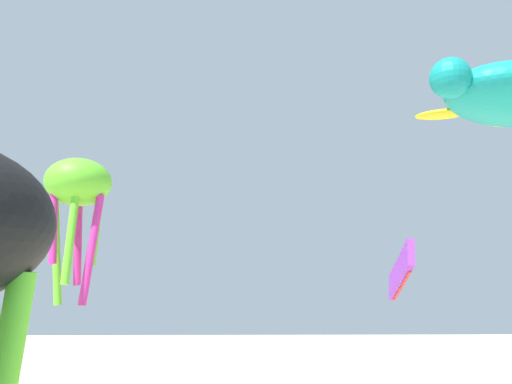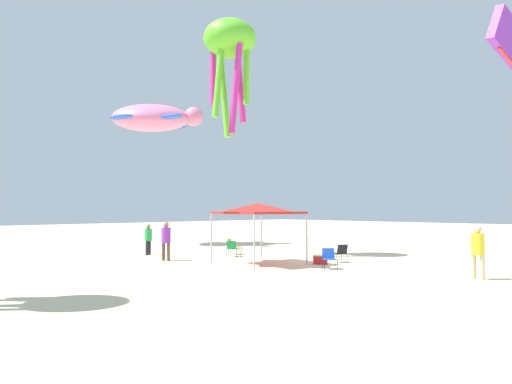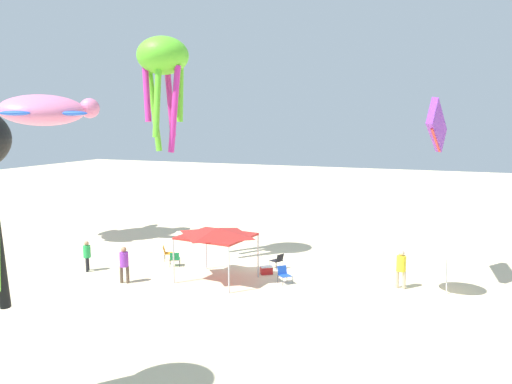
{
  "view_description": "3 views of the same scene",
  "coord_description": "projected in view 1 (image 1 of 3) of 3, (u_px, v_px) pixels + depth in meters",
  "views": [
    {
      "loc": [
        -0.96,
        22.43,
        6.73
      ],
      "look_at": [
        -1.3,
        8.07,
        9.61
      ],
      "focal_mm": 35.05,
      "sensor_mm": 36.0,
      "label": 1
    },
    {
      "loc": [
        -13.7,
        18.99,
        2.45
      ],
      "look_at": [
        0.65,
        5.07,
        3.07
      ],
      "focal_mm": 35.69,
      "sensor_mm": 36.0,
      "label": 2
    },
    {
      "loc": [
        -8.98,
        26.06,
        7.91
      ],
      "look_at": [
        -1.3,
        6.86,
        5.04
      ],
      "focal_mm": 36.61,
      "sensor_mm": 36.0,
      "label": 3
    }
  ],
  "objects": [
    {
      "name": "kite_octopus_lime",
      "position": [
        78.0,
        190.0,
        20.92
      ],
      "size": [
        2.73,
        2.73,
        6.07
      ],
      "rotation": [
        0.0,
        0.0,
        3.82
      ],
      "color": "#66D82D"
    },
    {
      "name": "kite_parafoil_purple",
      "position": [
        401.0,
        272.0,
        21.58
      ],
      "size": [
        0.74,
        4.25,
        2.55
      ],
      "rotation": [
        0.0,
        0.0,
        4.64
      ],
      "color": "purple"
    }
  ]
}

